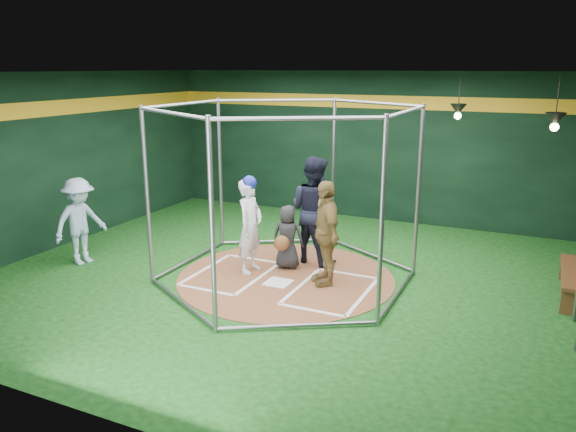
% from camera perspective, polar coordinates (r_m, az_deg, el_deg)
% --- Properties ---
extents(room_shell, '(10.10, 9.10, 3.53)m').
position_cam_1_polar(room_shell, '(9.43, -0.24, 3.71)').
color(room_shell, '#0D3C0E').
rests_on(room_shell, ground).
extents(clay_disc, '(3.80, 3.80, 0.01)m').
position_cam_1_polar(clay_disc, '(9.92, -0.24, -6.25)').
color(clay_disc, brown).
rests_on(clay_disc, ground).
extents(home_plate, '(0.43, 0.43, 0.01)m').
position_cam_1_polar(home_plate, '(9.66, -1.01, -6.77)').
color(home_plate, white).
rests_on(home_plate, clay_disc).
extents(batter_box_left, '(1.17, 1.77, 0.01)m').
position_cam_1_polar(batter_box_left, '(10.12, -5.75, -5.81)').
color(batter_box_left, white).
rests_on(batter_box_left, clay_disc).
extents(batter_box_right, '(1.17, 1.77, 0.01)m').
position_cam_1_polar(batter_box_right, '(9.36, 4.42, -7.56)').
color(batter_box_right, white).
rests_on(batter_box_right, clay_disc).
extents(batting_cage, '(4.05, 4.67, 3.00)m').
position_cam_1_polar(batting_cage, '(9.48, -0.25, 2.19)').
color(batting_cage, gray).
rests_on(batting_cage, ground).
extents(pendant_lamp_near, '(0.34, 0.34, 0.90)m').
position_cam_1_polar(pendant_lamp_near, '(12.12, 16.91, 10.29)').
color(pendant_lamp_near, black).
rests_on(pendant_lamp_near, room_shell).
extents(pendant_lamp_far, '(0.34, 0.34, 0.90)m').
position_cam_1_polar(pendant_lamp_far, '(10.40, 25.51, 8.82)').
color(pendant_lamp_far, black).
rests_on(pendant_lamp_far, room_shell).
extents(batter_figure, '(0.42, 0.62, 1.75)m').
position_cam_1_polar(batter_figure, '(9.96, -3.88, -0.86)').
color(batter_figure, silver).
rests_on(batter_figure, clay_disc).
extents(visitor_leopard, '(0.97, 1.10, 1.78)m').
position_cam_1_polar(visitor_leopard, '(9.39, 3.86, -1.71)').
color(visitor_leopard, tan).
rests_on(visitor_leopard, clay_disc).
extents(catcher_figure, '(0.64, 0.64, 1.17)m').
position_cam_1_polar(catcher_figure, '(10.18, -0.07, -2.18)').
color(catcher_figure, black).
rests_on(catcher_figure, clay_disc).
extents(umpire, '(1.13, 0.97, 2.01)m').
position_cam_1_polar(umpire, '(10.42, 2.63, 0.62)').
color(umpire, black).
rests_on(umpire, clay_disc).
extents(bystander_blue, '(0.81, 1.15, 1.63)m').
position_cam_1_polar(bystander_blue, '(11.09, -20.38, -0.51)').
color(bystander_blue, '#A4BCD9').
rests_on(bystander_blue, ground).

